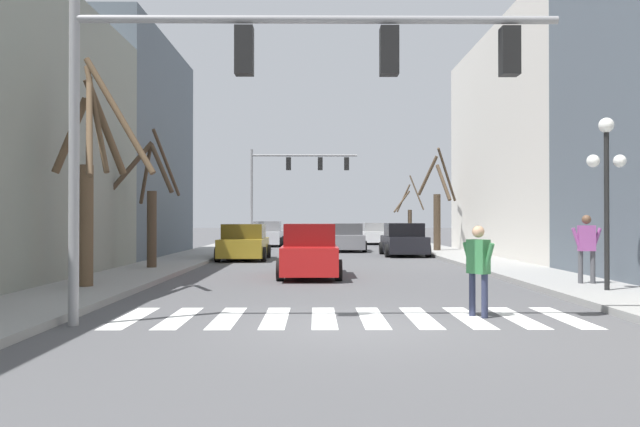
{
  "coord_description": "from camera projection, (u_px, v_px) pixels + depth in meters",
  "views": [
    {
      "loc": [
        -0.61,
        -10.61,
        1.84
      ],
      "look_at": [
        -0.31,
        28.66,
        2.19
      ],
      "focal_mm": 35.0,
      "sensor_mm": 36.0,
      "label": 1
    }
  ],
  "objects": [
    {
      "name": "street_tree_right_mid",
      "position": [
        151.0,
        205.0,
        21.99
      ],
      "size": [
        2.31,
        2.52,
        4.89
      ],
      "color": "#473828",
      "rests_on": "sidewalk_left"
    },
    {
      "name": "traffic_signal_far",
      "position": [
        291.0,
        174.0,
        40.99
      ],
      "size": [
        7.04,
        0.28,
        6.44
      ],
      "color": "gray",
      "rests_on": "ground_plane"
    },
    {
      "name": "pedestrian_on_right_sidewalk",
      "position": [
        587.0,
        243.0,
        16.4
      ],
      "size": [
        0.78,
        0.3,
        1.8
      ],
      "rotation": [
        0.0,
        0.0,
        2.99
      ],
      "color": "#4C4C51",
      "rests_on": "sidewalk_right"
    },
    {
      "name": "street_lamp_right_corner",
      "position": [
        607.0,
        168.0,
        14.88
      ],
      "size": [
        0.95,
        0.36,
        4.12
      ],
      "color": "black",
      "rests_on": "sidewalk_right"
    },
    {
      "name": "car_parked_left_near",
      "position": [
        310.0,
        252.0,
        19.98
      ],
      "size": [
        1.96,
        4.56,
        1.69
      ],
      "rotation": [
        0.0,
        0.0,
        -1.57
      ],
      "color": "red",
      "rests_on": "ground_plane"
    },
    {
      "name": "traffic_signal_near",
      "position": [
        264.0,
        77.0,
        10.84
      ],
      "size": [
        8.52,
        0.28,
        5.72
      ],
      "color": "gray",
      "rests_on": "ground_plane"
    },
    {
      "name": "street_tree_left_far",
      "position": [
        438.0,
        207.0,
        33.96
      ],
      "size": [
        2.44,
        3.05,
        5.62
      ],
      "color": "#473828",
      "rests_on": "sidewalk_right"
    },
    {
      "name": "street_tree_right_far",
      "position": [
        91.0,
        178.0,
        15.62
      ],
      "size": [
        2.75,
        3.19,
        5.8
      ],
      "color": "brown",
      "rests_on": "sidewalk_left"
    },
    {
      "name": "street_tree_left_near",
      "position": [
        409.0,
        217.0,
        46.51
      ],
      "size": [
        2.3,
        1.05,
        4.98
      ],
      "color": "#473828",
      "rests_on": "sidewalk_right"
    },
    {
      "name": "car_at_intersection",
      "position": [
        375.0,
        234.0,
        46.1
      ],
      "size": [
        2.18,
        4.79,
        1.56
      ],
      "rotation": [
        0.0,
        0.0,
        1.57
      ],
      "color": "white",
      "rests_on": "ground_plane"
    },
    {
      "name": "building_row_right",
      "position": [
        633.0,
        128.0,
        21.93
      ],
      "size": [
        6.0,
        32.81,
        10.78
      ],
      "color": "#BCB299",
      "rests_on": "ground_plane"
    },
    {
      "name": "crosswalk_stripes",
      "position": [
        348.0,
        317.0,
        11.64
      ],
      "size": [
        8.55,
        2.6,
        0.01
      ],
      "color": "white",
      "rests_on": "ground_plane"
    },
    {
      "name": "car_parked_right_near",
      "position": [
        244.0,
        243.0,
        28.14
      ],
      "size": [
        2.2,
        4.2,
        1.62
      ],
      "rotation": [
        0.0,
        0.0,
        1.57
      ],
      "color": "#A38423",
      "rests_on": "ground_plane"
    },
    {
      "name": "ground_plane",
      "position": [
        351.0,
        327.0,
        10.6
      ],
      "size": [
        240.0,
        240.0,
        0.0
      ],
      "primitive_type": "plane",
      "color": "#4C4C4F"
    },
    {
      "name": "car_driving_away_lane",
      "position": [
        404.0,
        240.0,
        31.29
      ],
      "size": [
        2.17,
        4.25,
        1.64
      ],
      "rotation": [
        0.0,
        0.0,
        1.57
      ],
      "color": "black",
      "rests_on": "ground_plane"
    },
    {
      "name": "building_row_left",
      "position": [
        20.0,
        140.0,
        21.07
      ],
      "size": [
        6.0,
        30.99,
        10.36
      ],
      "color": "gray",
      "rests_on": "ground_plane"
    },
    {
      "name": "car_parked_left_far",
      "position": [
        347.0,
        238.0,
        35.93
      ],
      "size": [
        1.98,
        4.76,
        1.59
      ],
      "rotation": [
        0.0,
        0.0,
        1.57
      ],
      "color": "gray",
      "rests_on": "ground_plane"
    },
    {
      "name": "pedestrian_crossing_street",
      "position": [
        478.0,
        263.0,
        11.73
      ],
      "size": [
        0.5,
        0.66,
        1.72
      ],
      "rotation": [
        0.0,
        0.0,
        5.33
      ],
      "color": "#282D47",
      "rests_on": "ground_plane"
    },
    {
      "name": "car_parked_right_far",
      "position": [
        268.0,
        234.0,
        42.51
      ],
      "size": [
        2.13,
        4.64,
        1.69
      ],
      "rotation": [
        0.0,
        0.0,
        1.57
      ],
      "color": "silver",
      "rests_on": "ground_plane"
    }
  ]
}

